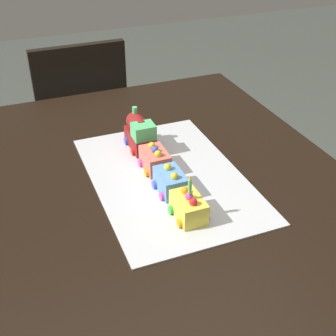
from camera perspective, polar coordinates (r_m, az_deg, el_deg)
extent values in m
cube|color=black|center=(1.26, 0.62, -2.84)|extent=(1.40, 1.00, 0.03)
cube|color=black|center=(1.93, -19.11, -4.12)|extent=(0.07, 0.07, 0.71)
cube|color=black|center=(2.10, 5.08, 1.00)|extent=(0.07, 0.07, 0.71)
cube|color=black|center=(2.31, -11.12, 5.99)|extent=(0.40, 0.40, 0.04)
cube|color=black|center=(2.06, -10.64, 9.39)|extent=(0.04, 0.40, 0.40)
cube|color=black|center=(2.60, -7.77, 3.71)|extent=(0.04, 0.04, 0.42)
cube|color=black|center=(2.55, -15.14, 2.21)|extent=(0.04, 0.04, 0.42)
cube|color=black|center=(2.31, -5.50, -0.06)|extent=(0.04, 0.04, 0.42)
cube|color=black|center=(2.26, -13.73, -1.84)|extent=(0.04, 0.04, 0.42)
cube|color=silver|center=(1.28, 0.00, -1.20)|extent=(0.60, 0.40, 0.00)
cube|color=maroon|center=(1.41, -3.45, 3.50)|extent=(0.12, 0.06, 0.05)
cylinder|color=maroon|center=(1.40, -3.72, 5.36)|extent=(0.07, 0.05, 0.05)
cube|color=#59CC7A|center=(1.36, -3.05, 4.57)|extent=(0.06, 0.06, 0.04)
cylinder|color=#59CC7A|center=(1.41, -4.13, 6.97)|extent=(0.02, 0.02, 0.03)
sphere|color=#F4EFCC|center=(1.47, -4.33, 4.97)|extent=(0.02, 0.02, 0.02)
cylinder|color=#4C59D8|center=(1.44, -5.23, 3.36)|extent=(0.02, 0.01, 0.02)
cylinder|color=red|center=(1.38, -4.39, 2.06)|extent=(0.02, 0.01, 0.02)
cylinder|color=#D84CB2|center=(1.46, -2.53, 3.88)|extent=(0.02, 0.01, 0.02)
cylinder|color=yellow|center=(1.40, -1.59, 2.62)|extent=(0.02, 0.01, 0.02)
cube|color=#F27260|center=(1.30, -1.61, 1.00)|extent=(0.10, 0.06, 0.06)
cylinder|color=#D84CB2|center=(1.33, -3.48, 0.65)|extent=(0.02, 0.01, 0.02)
cylinder|color=orange|center=(1.28, -2.69, -0.56)|extent=(0.02, 0.01, 0.02)
cylinder|color=#D84CB2|center=(1.35, -0.57, 1.26)|extent=(0.02, 0.01, 0.02)
cylinder|color=#4C59D8|center=(1.30, 0.30, 0.08)|extent=(0.02, 0.01, 0.02)
sphere|color=yellow|center=(1.27, -1.25, 1.75)|extent=(0.02, 0.02, 0.02)
sphere|color=#4C59D8|center=(1.29, -1.64, 2.29)|extent=(0.02, 0.02, 0.02)
sphere|color=yellow|center=(1.31, -2.02, 2.80)|extent=(0.02, 0.02, 0.02)
cube|color=#669EEA|center=(1.21, 0.32, -1.73)|extent=(0.10, 0.06, 0.06)
cylinder|color=#4C59D8|center=(1.23, -1.71, -2.06)|extent=(0.02, 0.01, 0.02)
cylinder|color=#D84CB2|center=(1.19, -0.80, -3.47)|extent=(0.02, 0.01, 0.02)
cylinder|color=#D84CB2|center=(1.25, 1.38, -1.37)|extent=(0.02, 0.01, 0.02)
cylinder|color=orange|center=(1.21, 2.38, -2.72)|extent=(0.02, 0.01, 0.02)
sphere|color=yellow|center=(1.17, 0.78, -1.01)|extent=(0.02, 0.02, 0.02)
sphere|color=yellow|center=(1.21, -0.12, 0.21)|extent=(0.02, 0.02, 0.02)
cube|color=#F4E04C|center=(1.12, 2.57, -4.90)|extent=(0.10, 0.06, 0.06)
cylinder|color=green|center=(1.14, 0.34, -5.20)|extent=(0.02, 0.01, 0.02)
cylinder|color=orange|center=(1.10, 1.41, -6.84)|extent=(0.02, 0.01, 0.02)
cylinder|color=orange|center=(1.17, 3.63, -4.39)|extent=(0.02, 0.01, 0.02)
cylinder|color=#D84CB2|center=(1.13, 4.80, -5.95)|extent=(0.02, 0.01, 0.02)
sphere|color=#D84CB2|center=(1.10, 2.62, -3.51)|extent=(0.02, 0.02, 0.02)
sphere|color=red|center=(1.09, 3.15, -4.23)|extent=(0.02, 0.02, 0.02)
sphere|color=orange|center=(1.12, 2.10, -2.80)|extent=(0.02, 0.02, 0.02)
cylinder|color=#66D872|center=(1.09, 2.71, -2.32)|extent=(0.01, 0.01, 0.04)
cone|color=yellow|center=(1.07, 2.75, -1.21)|extent=(0.01, 0.01, 0.01)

